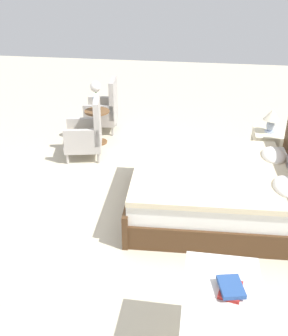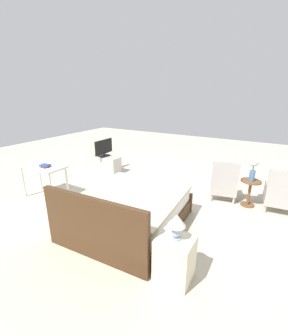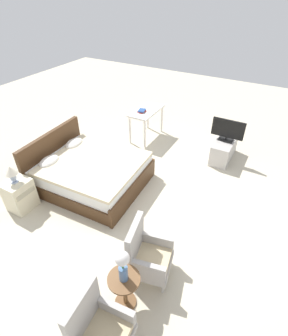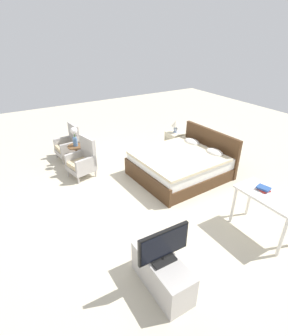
# 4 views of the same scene
# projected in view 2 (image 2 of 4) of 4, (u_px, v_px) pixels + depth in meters

# --- Properties ---
(ground_plane) EXTENTS (16.00, 16.00, 0.00)m
(ground_plane) POSITION_uv_depth(u_px,v_px,m) (148.00, 200.00, 4.96)
(ground_plane) COLOR beige
(bed) EXTENTS (1.80, 2.06, 0.96)m
(bed) POSITION_uv_depth(u_px,v_px,m) (128.00, 212.00, 3.89)
(bed) COLOR #472D19
(bed) RESTS_ON ground_plane
(armchair_by_window_left) EXTENTS (0.59, 0.59, 0.92)m
(armchair_by_window_left) POSITION_uv_depth(u_px,v_px,m) (280.00, 194.00, 4.39)
(armchair_by_window_left) COLOR #ADA8A3
(armchair_by_window_left) RESTS_ON ground_plane
(armchair_by_window_right) EXTENTS (0.64, 0.64, 0.92)m
(armchair_by_window_right) POSITION_uv_depth(u_px,v_px,m) (224.00, 184.00, 4.90)
(armchair_by_window_right) COLOR #ADA8A3
(armchair_by_window_right) RESTS_ON ground_plane
(side_table) EXTENTS (0.40, 0.40, 0.56)m
(side_table) POSITION_uv_depth(u_px,v_px,m) (250.00, 190.00, 4.63)
(side_table) COLOR brown
(side_table) RESTS_ON ground_plane
(flower_vase) EXTENTS (0.17, 0.17, 0.48)m
(flower_vase) POSITION_uv_depth(u_px,v_px,m) (253.00, 167.00, 4.47)
(flower_vase) COLOR #4C709E
(flower_vase) RESTS_ON side_table
(nightstand) EXTENTS (0.44, 0.41, 0.59)m
(nightstand) POSITION_uv_depth(u_px,v_px,m) (175.00, 259.00, 2.80)
(nightstand) COLOR beige
(nightstand) RESTS_ON ground_plane
(table_lamp) EXTENTS (0.22, 0.22, 0.33)m
(table_lamp) POSITION_uv_depth(u_px,v_px,m) (177.00, 223.00, 2.63)
(table_lamp) COLOR #9EADC6
(table_lamp) RESTS_ON nightstand
(tv_stand) EXTENTS (0.96, 0.40, 0.48)m
(tv_stand) POSITION_uv_depth(u_px,v_px,m) (105.00, 164.00, 6.70)
(tv_stand) COLOR #B7B2AD
(tv_stand) RESTS_ON ground_plane
(tv_flatscreen) EXTENTS (0.20, 0.71, 0.49)m
(tv_flatscreen) POSITION_uv_depth(u_px,v_px,m) (104.00, 148.00, 6.54)
(tv_flatscreen) COLOR black
(tv_flatscreen) RESTS_ON tv_stand
(vanity_desk) EXTENTS (1.04, 0.52, 0.76)m
(vanity_desk) POSITION_uv_depth(u_px,v_px,m) (43.00, 170.00, 4.90)
(vanity_desk) COLOR silver
(vanity_desk) RESTS_ON ground_plane
(book_stack) EXTENTS (0.23, 0.19, 0.06)m
(book_stack) POSITION_uv_depth(u_px,v_px,m) (45.00, 166.00, 4.74)
(book_stack) COLOR #AD2823
(book_stack) RESTS_ON vanity_desk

